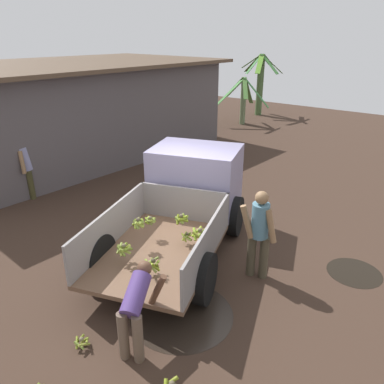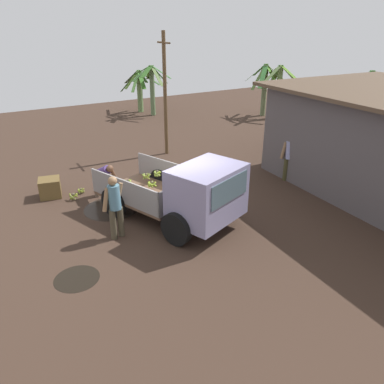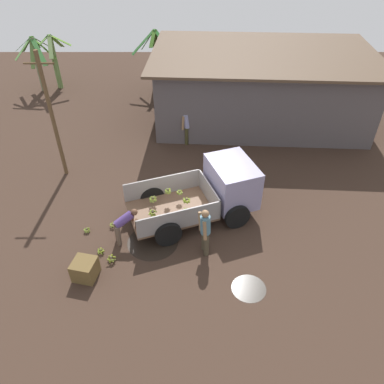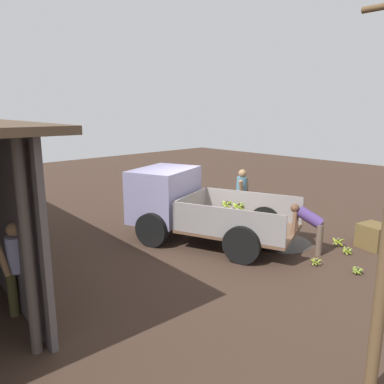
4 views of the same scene
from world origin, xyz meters
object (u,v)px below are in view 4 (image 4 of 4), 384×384
at_px(cargo_truck, 179,202).
at_px(banana_bunch_on_ground_0, 357,270).
at_px(person_foreground_visitor, 241,195).
at_px(banana_bunch_on_ground_1, 347,250).
at_px(person_worker_loading, 310,224).
at_px(banana_bunch_on_ground_2, 316,261).
at_px(person_bystander_near_shed, 17,265).
at_px(banana_bunch_on_ground_3, 338,241).
at_px(wooden_crate_0, 374,236).

bearing_deg(cargo_truck, banana_bunch_on_ground_0, 174.47).
xyz_separation_m(person_foreground_visitor, banana_bunch_on_ground_1, (-3.33, -0.06, -0.87)).
bearing_deg(person_foreground_visitor, banana_bunch_on_ground_1, -13.62).
height_order(banana_bunch_on_ground_0, banana_bunch_on_ground_1, banana_bunch_on_ground_1).
height_order(person_foreground_visitor, banana_bunch_on_ground_0, person_foreground_visitor).
bearing_deg(cargo_truck, person_worker_loading, -173.72).
bearing_deg(cargo_truck, banana_bunch_on_ground_2, 174.14).
bearing_deg(banana_bunch_on_ground_0, person_bystander_near_shed, 60.55).
relative_size(cargo_truck, banana_bunch_on_ground_1, 19.22).
relative_size(banana_bunch_on_ground_2, banana_bunch_on_ground_3, 0.84).
relative_size(cargo_truck, banana_bunch_on_ground_3, 15.87).
xyz_separation_m(banana_bunch_on_ground_1, banana_bunch_on_ground_3, (0.40, -0.36, 0.04)).
bearing_deg(banana_bunch_on_ground_1, person_worker_loading, 38.32).
height_order(banana_bunch_on_ground_2, wooden_crate_0, wooden_crate_0).
distance_m(person_foreground_visitor, wooden_crate_0, 3.78).
relative_size(person_worker_loading, banana_bunch_on_ground_3, 4.05).
bearing_deg(person_bystander_near_shed, banana_bunch_on_ground_2, 84.65).
bearing_deg(banana_bunch_on_ground_0, banana_bunch_on_ground_3, -51.25).
bearing_deg(banana_bunch_on_ground_1, banana_bunch_on_ground_3, -41.82).
relative_size(person_worker_loading, banana_bunch_on_ground_2, 4.85).
bearing_deg(banana_bunch_on_ground_3, wooden_crate_0, -139.33).
distance_m(banana_bunch_on_ground_2, banana_bunch_on_ground_3, 1.58).
xyz_separation_m(banana_bunch_on_ground_2, wooden_crate_0, (-0.45, -2.13, 0.20)).
distance_m(cargo_truck, person_bystander_near_shed, 4.90).
distance_m(banana_bunch_on_ground_0, banana_bunch_on_ground_3, 1.70).
xyz_separation_m(banana_bunch_on_ground_1, wooden_crate_0, (-0.26, -0.93, 0.21)).
height_order(cargo_truck, person_bystander_near_shed, cargo_truck).
distance_m(cargo_truck, banana_bunch_on_ground_2, 3.90).
distance_m(person_worker_loading, banana_bunch_on_ground_1, 1.14).
xyz_separation_m(cargo_truck, person_foreground_visitor, (-0.54, -2.05, -0.04)).
height_order(cargo_truck, banana_bunch_on_ground_3, cargo_truck).
distance_m(cargo_truck, banana_bunch_on_ground_1, 4.50).
bearing_deg(person_foreground_visitor, cargo_truck, -119.49).
bearing_deg(cargo_truck, wooden_crate_0, -163.41).
distance_m(person_foreground_visitor, banana_bunch_on_ground_2, 3.45).
distance_m(person_worker_loading, person_bystander_near_shed, 6.58).
xyz_separation_m(cargo_truck, banana_bunch_on_ground_3, (-3.47, -2.48, -0.87)).
height_order(person_worker_loading, banana_bunch_on_ground_1, person_worker_loading).
relative_size(person_foreground_visitor, banana_bunch_on_ground_1, 7.07).
bearing_deg(cargo_truck, banana_bunch_on_ground_1, -171.14).
relative_size(banana_bunch_on_ground_0, wooden_crate_0, 0.34).
height_order(person_worker_loading, person_bystander_near_shed, person_bystander_near_shed).
relative_size(banana_bunch_on_ground_3, wooden_crate_0, 0.45).
bearing_deg(person_worker_loading, banana_bunch_on_ground_0, 141.14).
bearing_deg(banana_bunch_on_ground_1, banana_bunch_on_ground_0, 124.41).
relative_size(cargo_truck, banana_bunch_on_ground_0, 20.91).
bearing_deg(person_worker_loading, cargo_truck, 2.58).
relative_size(banana_bunch_on_ground_1, wooden_crate_0, 0.37).
height_order(person_foreground_visitor, banana_bunch_on_ground_2, person_foreground_visitor).
bearing_deg(person_foreground_visitor, banana_bunch_on_ground_2, -34.63).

